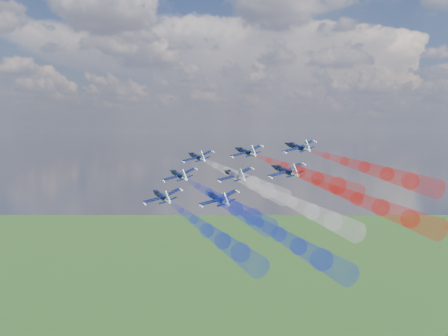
% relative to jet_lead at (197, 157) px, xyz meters
% --- Properties ---
extents(jet_lead, '(15.97, 16.00, 7.88)m').
position_rel_jet_lead_xyz_m(jet_lead, '(0.00, 0.00, 0.00)').
color(jet_lead, black).
extents(trail_lead, '(31.81, 32.51, 11.03)m').
position_rel_jet_lead_xyz_m(trail_lead, '(18.00, -18.12, -3.75)').
color(trail_lead, white).
extents(jet_inner_left, '(15.97, 16.00, 7.88)m').
position_rel_jet_lead_xyz_m(jet_inner_left, '(0.12, -13.72, -4.18)').
color(jet_inner_left, black).
extents(trail_inner_left, '(31.81, 32.51, 11.03)m').
position_rel_jet_lead_xyz_m(trail_inner_left, '(18.13, -31.84, -7.93)').
color(trail_inner_left, '#1728CA').
extents(jet_inner_right, '(15.97, 16.00, 7.88)m').
position_rel_jet_lead_xyz_m(jet_inner_right, '(15.46, -3.22, 1.76)').
color(jet_inner_right, black).
extents(trail_inner_right, '(31.81, 32.51, 11.03)m').
position_rel_jet_lead_xyz_m(trail_inner_right, '(33.47, -21.34, -1.99)').
color(trail_inner_right, red).
extents(jet_outer_left, '(15.97, 16.00, 7.88)m').
position_rel_jet_lead_xyz_m(jet_outer_left, '(1.80, -28.06, -8.14)').
color(jet_outer_left, black).
extents(trail_outer_left, '(31.81, 32.51, 11.03)m').
position_rel_jet_lead_xyz_m(trail_outer_left, '(19.80, -46.18, -11.88)').
color(trail_outer_left, '#1728CA').
extents(jet_center_third, '(15.97, 16.00, 7.88)m').
position_rel_jet_lead_xyz_m(jet_center_third, '(16.45, -17.15, -3.50)').
color(jet_center_third, black).
extents(trail_center_third, '(31.81, 32.51, 11.03)m').
position_rel_jet_lead_xyz_m(trail_center_third, '(34.46, -35.27, -7.25)').
color(trail_center_third, white).
extents(jet_outer_right, '(15.97, 16.00, 7.88)m').
position_rel_jet_lead_xyz_m(jet_outer_right, '(30.05, -4.93, 3.22)').
color(jet_outer_right, black).
extents(trail_outer_right, '(31.81, 32.51, 11.03)m').
position_rel_jet_lead_xyz_m(trail_outer_right, '(48.06, -23.05, -0.53)').
color(trail_outer_right, red).
extents(jet_rear_left, '(15.97, 16.00, 7.88)m').
position_rel_jet_lead_xyz_m(jet_rear_left, '(16.19, -29.04, -7.96)').
color(jet_rear_left, black).
extents(trail_rear_left, '(31.81, 32.51, 11.03)m').
position_rel_jet_lead_xyz_m(trail_rear_left, '(34.20, -47.17, -11.71)').
color(trail_rear_left, '#1728CA').
extents(jet_rear_right, '(15.97, 16.00, 7.88)m').
position_rel_jet_lead_xyz_m(jet_rear_right, '(29.56, -18.67, -2.03)').
color(jet_rear_right, black).
extents(trail_rear_right, '(31.81, 32.51, 11.03)m').
position_rel_jet_lead_xyz_m(trail_rear_right, '(47.56, -36.80, -5.78)').
color(trail_rear_right, red).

